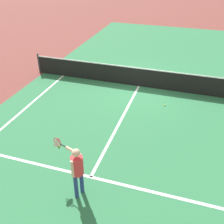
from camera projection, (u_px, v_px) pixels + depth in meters
ground_plane at (139, 86)px, 13.06m from camera, size 60.00×60.00×0.00m
court_surface_inbounds at (139, 86)px, 13.06m from camera, size 10.62×24.40×0.00m
line_service_near at (91, 177)px, 7.87m from camera, size 8.22×0.10×0.01m
line_center_service at (121, 120)px, 10.46m from camera, size 0.10×6.40×0.01m
net at (139, 77)px, 12.80m from camera, size 11.10×0.09×1.07m
player_near at (77, 167)px, 6.84m from camera, size 1.07×0.77×1.58m
tennis_ball_near_net at (165, 105)px, 11.41m from camera, size 0.07×0.07×0.07m
tennis_ball_mid_court at (59, 147)px, 9.02m from camera, size 0.07×0.07×0.07m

